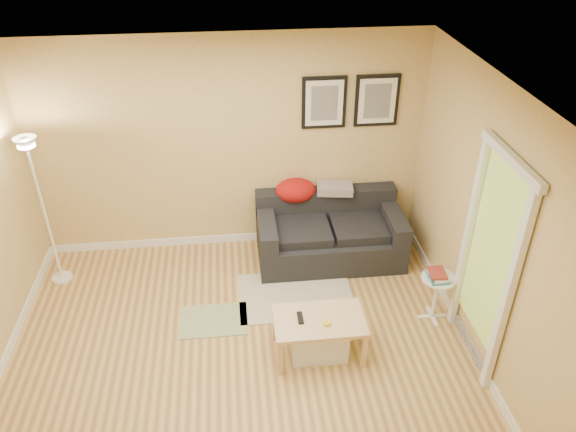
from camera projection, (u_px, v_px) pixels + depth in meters
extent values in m
plane|color=tan|center=(241.00, 358.00, 5.39)|extent=(4.50, 4.50, 0.00)
plane|color=white|center=(225.00, 101.00, 4.01)|extent=(4.50, 4.50, 0.00)
plane|color=#DBBB70|center=(229.00, 147.00, 6.38)|extent=(4.50, 0.00, 4.50)
plane|color=#DBBB70|center=(490.00, 232.00, 4.91)|extent=(0.00, 4.00, 4.00)
cube|color=white|center=(235.00, 238.00, 7.04)|extent=(4.50, 0.02, 0.10)
cube|color=white|center=(465.00, 335.00, 5.58)|extent=(0.02, 4.00, 0.10)
cube|color=beige|center=(295.00, 295.00, 6.17)|extent=(1.25, 0.85, 0.01)
cube|color=#668C4C|center=(214.00, 320.00, 5.83)|extent=(0.70, 0.50, 0.01)
cube|color=black|center=(300.00, 318.00, 5.23)|extent=(0.05, 0.16, 0.02)
cylinder|color=yellow|center=(327.00, 324.00, 5.15)|extent=(0.07, 0.07, 0.03)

